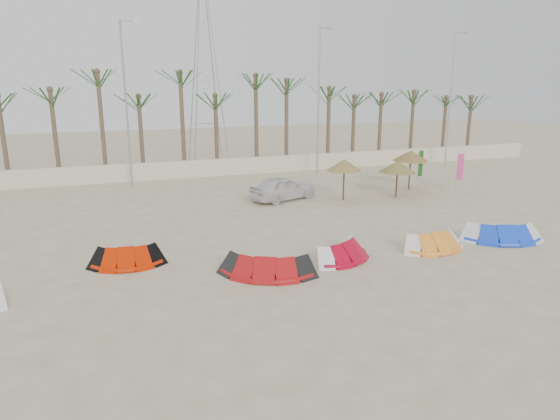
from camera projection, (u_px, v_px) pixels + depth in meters
name	position (u px, v px, depth m)	size (l,w,h in m)	color
ground	(334.00, 283.00, 18.43)	(120.00, 120.00, 0.00)	beige
boundary_wall	(211.00, 168.00, 38.32)	(60.00, 0.30, 1.30)	beige
palm_line	(213.00, 90.00, 38.41)	(52.00, 4.00, 7.70)	brown
lamp_b	(127.00, 102.00, 33.28)	(1.25, 0.14, 11.00)	#A5A8AD
lamp_c	(319.00, 99.00, 37.75)	(1.25, 0.14, 11.00)	#A5A8AD
lamp_d	(451.00, 97.00, 41.59)	(1.25, 0.14, 11.00)	#A5A8AD
pylon	(209.00, 163.00, 44.28)	(3.00, 3.00, 14.00)	#A5A8AD
kite_red_left	(126.00, 254.00, 20.26)	(3.07, 1.78, 0.90)	red
kite_red_mid	(264.00, 262.00, 19.35)	(4.10, 2.87, 0.90)	#AC1013
kite_red_right	(341.00, 249.00, 20.91)	(3.45, 2.57, 0.90)	#AF061E
kite_orange	(431.00, 239.00, 22.12)	(3.10, 1.70, 0.90)	orange
kite_blue	(497.00, 230.00, 23.37)	(3.95, 2.59, 0.90)	blue
parasol_left	(344.00, 165.00, 30.41)	(2.15, 2.15, 2.56)	#4C331E
parasol_mid	(398.00, 167.00, 31.30)	(2.29, 2.29, 2.29)	#4C331E
parasol_right	(411.00, 156.00, 33.29)	(2.35, 2.35, 2.66)	#4C331E
flag_pink	(459.00, 168.00, 32.95)	(0.45, 0.12, 2.66)	#A5A8AD
flag_green	(420.00, 165.00, 33.95)	(0.45, 0.10, 2.72)	#A5A8AD
car	(283.00, 188.00, 30.85)	(1.74, 4.33, 1.47)	silver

